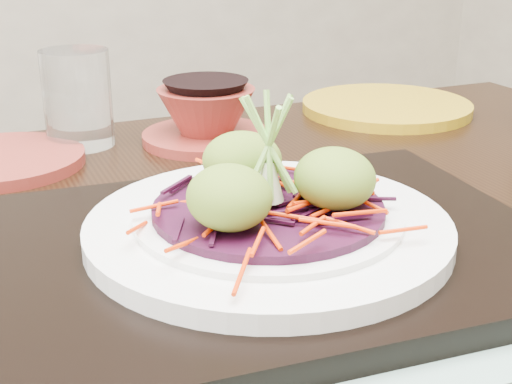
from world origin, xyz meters
name	(u,v)px	position (x,y,z in m)	size (l,w,h in m)	color
dining_table	(263,320)	(0.02, 0.05, 0.61)	(1.17, 0.81, 0.70)	black
placemat	(268,262)	(-0.01, -0.01, 0.70)	(0.48, 0.37, 0.00)	gray
serving_tray	(268,248)	(-0.01, -0.01, 0.72)	(0.42, 0.31, 0.02)	black
white_plate	(268,226)	(-0.01, -0.01, 0.73)	(0.27, 0.27, 0.02)	white
cabbage_bed	(268,209)	(-0.01, -0.01, 0.75)	(0.17, 0.17, 0.01)	#340A21
carrot_julienne	(268,198)	(-0.01, -0.01, 0.76)	(0.21, 0.21, 0.01)	red
guacamole_scoops	(269,178)	(-0.01, -0.02, 0.77)	(0.15, 0.13, 0.05)	olive
scallion_garnish	(269,151)	(-0.01, -0.01, 0.79)	(0.06, 0.06, 0.09)	#7FC04C
terracotta_side_plate	(1,160)	(-0.16, 0.31, 0.71)	(0.17, 0.17, 0.01)	maroon
water_glass	(78,98)	(-0.06, 0.35, 0.76)	(0.08, 0.08, 0.11)	white
terracotta_bowl_set	(207,118)	(0.07, 0.30, 0.73)	(0.16, 0.16, 0.06)	maroon
yellow_plate	(386,107)	(0.34, 0.32, 0.71)	(0.23, 0.23, 0.01)	#A47D12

